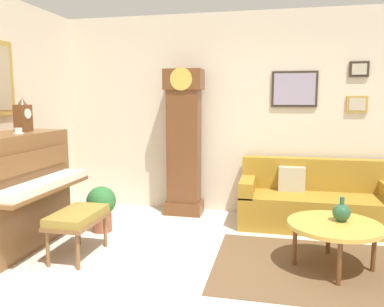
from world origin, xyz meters
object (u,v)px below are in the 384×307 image
at_px(piano, 10,192).
at_px(grandfather_clock, 184,146).
at_px(potted_plant, 101,206).
at_px(coffee_table, 335,226).
at_px(mantel_clock, 23,116).
at_px(piano_bench, 77,218).
at_px(teacup, 18,131).
at_px(green_jug, 341,212).
at_px(couch, 315,202).

relative_size(piano, grandfather_clock, 0.71).
bearing_deg(potted_plant, grandfather_clock, 49.00).
height_order(coffee_table, potted_plant, potted_plant).
height_order(mantel_clock, potted_plant, mantel_clock).
bearing_deg(grandfather_clock, piano, -132.10).
bearing_deg(piano_bench, mantel_clock, 158.02).
height_order(piano_bench, potted_plant, potted_plant).
relative_size(teacup, potted_plant, 0.21).
bearing_deg(mantel_clock, teacup, -67.10).
bearing_deg(coffee_table, piano, -176.05).
distance_m(mantel_clock, potted_plant, 1.37).
relative_size(mantel_clock, green_jug, 1.58).
relative_size(grandfather_clock, teacup, 17.50).
xyz_separation_m(mantel_clock, green_jug, (3.39, 0.03, -0.89)).
distance_m(piano_bench, teacup, 1.12).
relative_size(piano_bench, mantel_clock, 1.84).
bearing_deg(couch, grandfather_clock, 175.11).
bearing_deg(green_jug, piano, -174.77).
bearing_deg(couch, mantel_clock, -159.31).
bearing_deg(piano, potted_plant, 46.53).
height_order(piano_bench, mantel_clock, mantel_clock).
bearing_deg(teacup, green_jug, 4.27).
relative_size(piano, piano_bench, 2.06).
height_order(mantel_clock, teacup, mantel_clock).
xyz_separation_m(grandfather_clock, mantel_clock, (-1.51, -1.38, 0.46)).
bearing_deg(green_jug, piano_bench, -172.43).
distance_m(teacup, potted_plant, 1.31).
relative_size(coffee_table, potted_plant, 1.57).
xyz_separation_m(piano, piano_bench, (0.80, -0.03, -0.23)).
bearing_deg(couch, teacup, -155.39).
distance_m(piano, green_jug, 3.41).
bearing_deg(piano, mantel_clock, 89.41).
relative_size(mantel_clock, potted_plant, 0.68).
relative_size(piano, mantel_clock, 3.79).
height_order(couch, coffee_table, couch).
relative_size(piano, coffee_table, 1.64).
xyz_separation_m(green_jug, potted_plant, (-2.71, 0.42, -0.21)).
bearing_deg(piano, teacup, 34.00).
distance_m(piano, coffee_table, 3.34).
height_order(piano_bench, green_jug, green_jug).
bearing_deg(grandfather_clock, piano_bench, -112.72).
relative_size(grandfather_clock, mantel_clock, 5.34).
height_order(couch, potted_plant, couch).
bearing_deg(green_jug, mantel_clock, -179.56).
bearing_deg(grandfather_clock, green_jug, -35.74).
bearing_deg(potted_plant, coffee_table, -10.73).
xyz_separation_m(couch, mantel_clock, (-3.27, -1.23, 1.11)).
relative_size(couch, green_jug, 7.92).
relative_size(mantel_clock, teacup, 3.28).
bearing_deg(potted_plant, teacup, -131.86).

